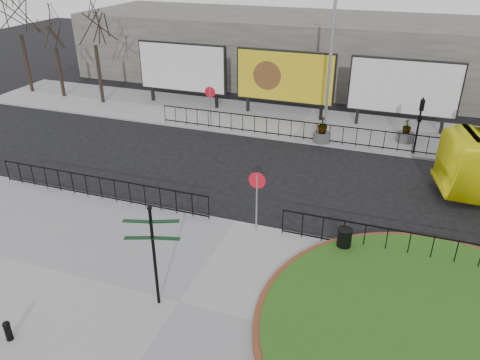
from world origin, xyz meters
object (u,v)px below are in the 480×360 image
at_px(billboard_mid, 285,77).
at_px(fingerpost_sign, 153,247).
at_px(planter_c, 406,134).
at_px(planter_b, 322,132).
at_px(litter_bin, 344,240).
at_px(bollard, 8,330).
at_px(lamp_post, 331,50).

relative_size(billboard_mid, fingerpost_sign, 1.81).
bearing_deg(planter_c, planter_b, -159.85).
xyz_separation_m(billboard_mid, fingerpost_sign, (0.92, -18.20, -0.41)).
distance_m(planter_b, planter_c, 4.65).
distance_m(billboard_mid, litter_bin, 14.91).
relative_size(fingerpost_sign, planter_c, 2.56).
distance_m(fingerpost_sign, litter_bin, 6.94).
relative_size(fingerpost_sign, bollard, 5.33).
xyz_separation_m(billboard_mid, planter_b, (3.14, -3.57, -1.93)).
bearing_deg(planter_c, litter_bin, -98.16).
bearing_deg(planter_b, litter_bin, -74.91).
relative_size(bollard, litter_bin, 0.71).
xyz_separation_m(fingerpost_sign, bollard, (-3.18, -2.72, -1.72)).
bearing_deg(billboard_mid, litter_bin, -66.73).
height_order(litter_bin, planter_b, planter_b).
height_order(fingerpost_sign, planter_b, fingerpost_sign).
relative_size(fingerpost_sign, planter_b, 2.29).
xyz_separation_m(litter_bin, planter_c, (1.66, 11.60, -0.01)).
height_order(billboard_mid, planter_b, billboard_mid).
distance_m(lamp_post, fingerpost_sign, 16.58).
bearing_deg(litter_bin, planter_c, 81.84).
distance_m(billboard_mid, bollard, 21.16).
bearing_deg(litter_bin, billboard_mid, 113.27).
xyz_separation_m(billboard_mid, bollard, (-2.26, -20.93, -2.13)).
bearing_deg(bollard, fingerpost_sign, 40.58).
bearing_deg(planter_b, bollard, -107.27).
bearing_deg(bollard, lamp_post, 74.48).
height_order(bollard, planter_b, planter_b).
bearing_deg(planter_b, billboard_mid, 131.32).
xyz_separation_m(lamp_post, litter_bin, (2.83, -11.60, -4.25)).
distance_m(fingerpost_sign, bollard, 4.52).
xyz_separation_m(billboard_mid, lamp_post, (3.01, -1.97, 2.23)).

